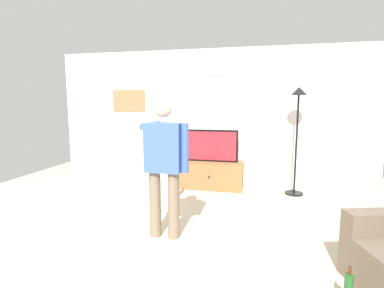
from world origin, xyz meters
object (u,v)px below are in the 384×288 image
television (212,146)px  person_standing_nearer_lamp (164,161)px  framed_picture (129,101)px  floor_lamp (298,119)px  tv_stand (211,175)px  wall_clock (214,68)px

television → person_standing_nearer_lamp: (-0.24, -2.24, 0.13)m
framed_picture → floor_lamp: (3.36, -0.39, -0.32)m
person_standing_nearer_lamp → tv_stand: bearing=83.8°
framed_picture → person_standing_nearer_lamp: 3.04m
television → floor_lamp: 1.64m
tv_stand → television: size_ratio=1.22×
television → floor_lamp: floor_lamp is taller
floor_lamp → framed_picture: bearing=173.5°
wall_clock → framed_picture: bearing=179.8°
tv_stand → television: 0.57m
television → wall_clock: wall_clock is taller
wall_clock → television: bearing=-90.0°
television → floor_lamp: (1.53, -0.14, 0.55)m
floor_lamp → person_standing_nearer_lamp: 2.79m
television → framed_picture: (-1.82, 0.25, 0.87)m
framed_picture → floor_lamp: size_ratio=0.38×
tv_stand → framed_picture: bearing=170.8°
tv_stand → wall_clock: 2.09m
floor_lamp → television: bearing=174.9°
wall_clock → tv_stand: bearing=-90.0°
wall_clock → floor_lamp: 1.85m
tv_stand → wall_clock: (-0.00, 0.29, 2.07)m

